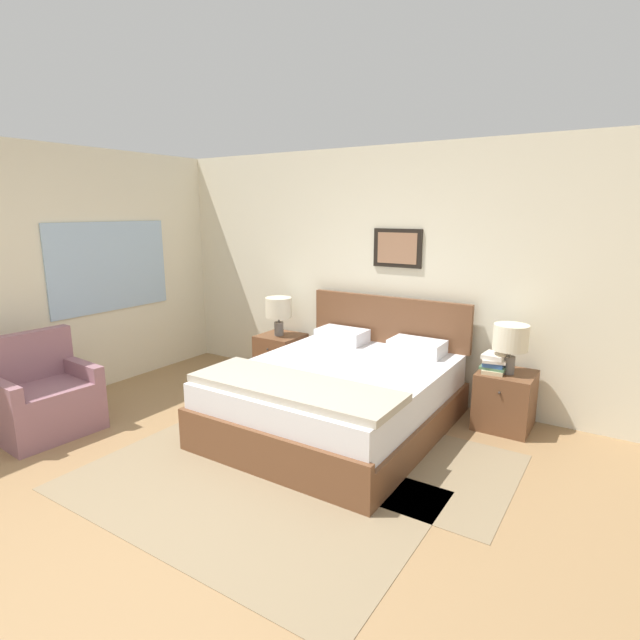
% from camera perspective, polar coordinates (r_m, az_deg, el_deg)
% --- Properties ---
extents(ground_plane, '(16.00, 16.00, 0.00)m').
position_cam_1_polar(ground_plane, '(3.54, -18.71, -21.81)').
color(ground_plane, '#99754C').
extents(wall_back, '(7.57, 0.09, 2.60)m').
position_cam_1_polar(wall_back, '(5.42, 6.49, 5.45)').
color(wall_back, beige).
rests_on(wall_back, ground_plane).
extents(wall_left, '(0.08, 5.45, 2.60)m').
position_cam_1_polar(wall_left, '(6.00, -23.97, 5.14)').
color(wall_left, beige).
rests_on(wall_left, ground_plane).
extents(area_rug_main, '(2.56, 1.59, 0.01)m').
position_cam_1_polar(area_rug_main, '(3.79, -8.89, -18.70)').
color(area_rug_main, '#897556').
rests_on(area_rug_main, ground_plane).
extents(area_rug_bedside, '(0.86, 1.31, 0.01)m').
position_cam_1_polar(area_rug_bedside, '(4.04, 15.05, -16.88)').
color(area_rug_bedside, '#897556').
rests_on(area_rug_bedside, ground_plane).
extents(bed, '(1.77, 2.14, 1.07)m').
position_cam_1_polar(bed, '(4.58, 2.10, -8.60)').
color(bed, brown).
rests_on(bed, ground_plane).
extents(armchair, '(0.71, 0.83, 0.89)m').
position_cam_1_polar(armchair, '(5.12, -29.06, -7.98)').
color(armchair, '#8E606B').
rests_on(armchair, ground_plane).
extents(nightstand_near_window, '(0.48, 0.50, 0.53)m').
position_cam_1_polar(nightstand_near_window, '(5.92, -4.49, -4.18)').
color(nightstand_near_window, brown).
rests_on(nightstand_near_window, ground_plane).
extents(nightstand_by_door, '(0.48, 0.50, 0.53)m').
position_cam_1_polar(nightstand_by_door, '(4.90, 20.37, -8.56)').
color(nightstand_by_door, brown).
rests_on(nightstand_by_door, ground_plane).
extents(table_lamp_near_window, '(0.30, 0.30, 0.45)m').
position_cam_1_polar(table_lamp_near_window, '(5.77, -4.76, 1.25)').
color(table_lamp_near_window, slate).
rests_on(table_lamp_near_window, nightstand_near_window).
extents(table_lamp_by_door, '(0.30, 0.30, 0.45)m').
position_cam_1_polar(table_lamp_by_door, '(4.71, 20.96, -2.10)').
color(table_lamp_by_door, slate).
rests_on(table_lamp_by_door, nightstand_by_door).
extents(book_thick_bottom, '(0.21, 0.28, 0.04)m').
position_cam_1_polar(book_thick_bottom, '(4.79, 19.23, -5.40)').
color(book_thick_bottom, beige).
rests_on(book_thick_bottom, nightstand_by_door).
extents(book_hardcover_middle, '(0.22, 0.21, 0.02)m').
position_cam_1_polar(book_hardcover_middle, '(4.78, 19.26, -5.05)').
color(book_hardcover_middle, '#4C7551').
rests_on(book_hardcover_middle, book_thick_bottom).
extents(book_novel_upper, '(0.19, 0.22, 0.04)m').
position_cam_1_polar(book_novel_upper, '(4.77, 19.29, -4.67)').
color(book_novel_upper, '#335693').
rests_on(book_novel_upper, book_hardcover_middle).
extents(book_slim_near_top, '(0.24, 0.26, 0.03)m').
position_cam_1_polar(book_slim_near_top, '(4.76, 19.32, -4.27)').
color(book_slim_near_top, silver).
rests_on(book_slim_near_top, book_novel_upper).
extents(book_paperback_top, '(0.20, 0.23, 0.04)m').
position_cam_1_polar(book_paperback_top, '(4.75, 19.35, -3.88)').
color(book_paperback_top, silver).
rests_on(book_paperback_top, book_slim_near_top).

